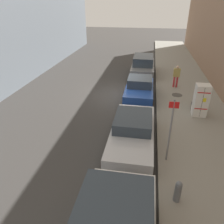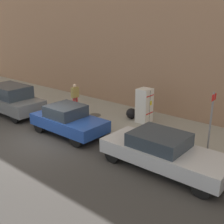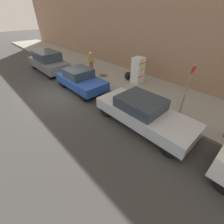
{
  "view_description": "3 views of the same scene",
  "coord_description": "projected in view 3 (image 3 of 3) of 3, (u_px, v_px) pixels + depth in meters",
  "views": [
    {
      "loc": [
        -1.75,
        13.99,
        6.04
      ],
      "look_at": [
        -0.17,
        4.73,
        1.14
      ],
      "focal_mm": 35.0,
      "sensor_mm": 36.0,
      "label": 1
    },
    {
      "loc": [
        7.17,
        10.18,
        5.3
      ],
      "look_at": [
        -2.21,
        2.32,
        1.32
      ],
      "focal_mm": 45.0,
      "sensor_mm": 36.0,
      "label": 2
    },
    {
      "loc": [
        3.72,
        8.79,
        4.69
      ],
      "look_at": [
        0.09,
        4.91,
        1.02
      ],
      "focal_mm": 24.0,
      "sensor_mm": 36.0,
      "label": 3
    }
  ],
  "objects": [
    {
      "name": "parked_suv_gray",
      "position": [
        48.0,
        62.0,
        13.09
      ],
      "size": [
        1.85,
        4.52,
        1.73
      ],
      "color": "slate",
      "rests_on": "ground"
    },
    {
      "name": "trash_bag",
      "position": [
        128.0,
        76.0,
        11.48
      ],
      "size": [
        0.58,
        0.58,
        0.58
      ],
      "primitive_type": "sphere",
      "color": "black",
      "rests_on": "sidewalk_slab"
    },
    {
      "name": "sidewalk_slab",
      "position": [
        112.0,
        76.0,
        12.52
      ],
      "size": [
        4.17,
        44.0,
        0.17
      ],
      "primitive_type": "cube",
      "color": "gray",
      "rests_on": "ground"
    },
    {
      "name": "ground_plane",
      "position": [
        63.0,
        94.0,
        10.04
      ],
      "size": [
        80.0,
        80.0,
        0.0
      ],
      "primitive_type": "plane",
      "color": "#383533"
    },
    {
      "name": "parked_hatchback_blue",
      "position": [
        81.0,
        80.0,
        10.13
      ],
      "size": [
        1.79,
        3.86,
        1.45
      ],
      "color": "#23479E",
      "rests_on": "ground"
    },
    {
      "name": "manhole_cover",
      "position": [
        103.0,
        75.0,
        12.28
      ],
      "size": [
        0.7,
        0.7,
        0.02
      ],
      "primitive_type": "cylinder",
      "color": "#47443F",
      "rests_on": "sidewalk_slab"
    },
    {
      "name": "street_sign_post",
      "position": [
        186.0,
        92.0,
        6.63
      ],
      "size": [
        0.36,
        0.07,
        2.69
      ],
      "color": "slate",
      "rests_on": "sidewalk_slab"
    },
    {
      "name": "building_facade_near",
      "position": [
        143.0,
        1.0,
        11.46
      ],
      "size": [
        2.38,
        39.6,
        10.34
      ],
      "primitive_type": "cube",
      "color": "#937056",
      "rests_on": "ground"
    },
    {
      "name": "parked_sedan_silver",
      "position": [
        143.0,
        112.0,
        6.99
      ],
      "size": [
        1.87,
        4.78,
        1.38
      ],
      "color": "silver",
      "rests_on": "ground"
    },
    {
      "name": "pedestrian_walking_far",
      "position": [
        91.0,
        60.0,
        12.67
      ],
      "size": [
        0.47,
        0.22,
        1.62
      ],
      "rotation": [
        0.0,
        0.0,
        1.44
      ],
      "color": "#B73338",
      "rests_on": "sidewalk_slab"
    },
    {
      "name": "discarded_refrigerator",
      "position": [
        138.0,
        70.0,
        10.63
      ],
      "size": [
        0.74,
        0.68,
        1.81
      ],
      "color": "white",
      "rests_on": "sidewalk_slab"
    }
  ]
}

